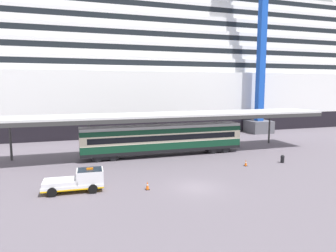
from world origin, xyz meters
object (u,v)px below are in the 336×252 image
at_px(traffic_cone_mid, 246,163).
at_px(dockside_crane, 265,34).
at_px(quay_bollard, 282,158).
at_px(cruise_ship, 179,71).
at_px(traffic_cone_near, 147,185).
at_px(service_truck, 79,180).
at_px(train_carriage, 163,138).

xyz_separation_m(traffic_cone_mid, dockside_crane, (16.99, 21.49, 18.77)).
bearing_deg(quay_bollard, traffic_cone_mid, 179.80).
bearing_deg(cruise_ship, traffic_cone_mid, -98.26).
relative_size(cruise_ship, dockside_crane, 2.89).
distance_m(cruise_ship, traffic_cone_near, 49.09).
xyz_separation_m(traffic_cone_mid, quay_bollard, (5.06, -0.02, 0.15)).
relative_size(service_truck, quay_bollard, 5.51).
bearing_deg(quay_bollard, dockside_crane, 60.98).
distance_m(traffic_cone_mid, dockside_crane, 33.21).
xyz_separation_m(train_carriage, traffic_cone_mid, (7.58, -8.06, -1.94)).
bearing_deg(traffic_cone_near, dockside_crane, 40.98).
height_order(service_truck, quay_bollard, service_truck).
bearing_deg(service_truck, train_carriage, 44.67).
height_order(traffic_cone_near, dockside_crane, dockside_crane).
xyz_separation_m(cruise_ship, traffic_cone_near, (-18.53, -43.75, -12.37)).
distance_m(dockside_crane, quay_bollard, 30.85).
bearing_deg(train_carriage, traffic_cone_mid, -46.78).
bearing_deg(cruise_ship, service_truck, -119.97).
relative_size(cruise_ship, traffic_cone_near, 216.11).
distance_m(cruise_ship, train_carriage, 35.55).
distance_m(service_truck, dockside_crane, 46.80).
xyz_separation_m(train_carriage, traffic_cone_near, (-5.24, -12.47, -1.92)).
relative_size(cruise_ship, service_truck, 32.00).
distance_m(cruise_ship, traffic_cone_mid, 41.63).
bearing_deg(traffic_cone_mid, cruise_ship, 81.74).
relative_size(cruise_ship, train_carriage, 7.88).
bearing_deg(quay_bollard, cruise_ship, 89.06).
height_order(train_carriage, dockside_crane, dockside_crane).
xyz_separation_m(train_carriage, dockside_crane, (24.57, 13.42, 16.83)).
bearing_deg(traffic_cone_mid, service_truck, -171.27).
distance_m(traffic_cone_near, quay_bollard, 18.41).
height_order(cruise_ship, traffic_cone_near, cruise_ship).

